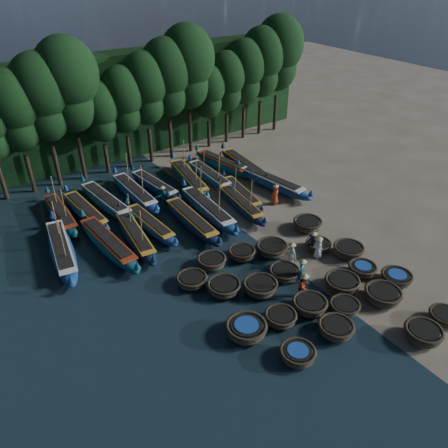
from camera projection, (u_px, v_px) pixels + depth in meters
ground at (281, 259)px, 30.21m from camera, size 120.00×120.00×0.00m
foliage_wall at (131, 104)px, 43.87m from camera, size 40.00×3.00×10.00m
coracle_3 at (423, 333)px, 23.77m from camera, size 2.46×2.46×0.80m
coracle_4 at (444, 317)px, 24.95m from camera, size 2.09×2.09×0.68m
coracle_5 at (298, 354)px, 22.65m from camera, size 1.94×1.94×0.69m
coracle_6 at (336, 328)px, 24.12m from camera, size 2.03×2.03×0.76m
coracle_7 at (345, 307)px, 25.66m from camera, size 1.83×1.83×0.66m
coracle_8 at (383, 295)px, 26.39m from camera, size 2.75×2.75×0.82m
coracle_9 at (397, 278)px, 27.89m from camera, size 2.21×2.21×0.70m
coracle_10 at (246, 329)px, 24.03m from camera, size 2.83×2.83×0.83m
coracle_11 at (281, 317)px, 24.86m from camera, size 1.93×1.93×0.72m
coracle_12 at (310, 305)px, 25.68m from camera, size 2.25×2.25×0.79m
coracle_13 at (342, 283)px, 27.41m from camera, size 2.74×2.74×0.75m
coracle_14 at (362, 269)px, 28.58m from camera, size 1.94×1.94×0.74m
coracle_15 at (224, 287)px, 27.09m from camera, size 2.18×2.18×0.74m
coracle_16 at (260, 286)px, 27.07m from camera, size 2.32×2.32×0.80m
coracle_17 at (284, 273)px, 28.35m from camera, size 2.03×2.03×0.67m
coracle_18 at (318, 245)px, 31.00m from camera, size 1.98×1.98×0.64m
coracle_19 at (348, 250)px, 30.30m from camera, size 2.27×2.27×0.83m
coracle_20 at (192, 280)px, 27.72m from camera, size 1.98×1.98×0.67m
coracle_21 at (212, 261)px, 29.24m from camera, size 2.01×2.01×0.79m
coracle_22 at (242, 253)px, 30.10m from camera, size 1.93×1.93×0.74m
coracle_23 at (272, 248)px, 30.47m from camera, size 2.44×2.44×0.83m
coracle_24 at (308, 224)px, 33.17m from camera, size 2.67×2.67×0.83m
long_boat_0 at (62, 250)px, 30.10m from camera, size 2.87×8.84×3.80m
long_boat_1 at (108, 243)px, 30.81m from camera, size 2.21×8.90×1.57m
long_boat_2 at (136, 236)px, 31.67m from camera, size 2.35×8.11×3.47m
long_boat_3 at (150, 224)px, 33.10m from camera, size 1.80×7.55×1.33m
long_boat_4 at (192, 220)px, 33.46m from camera, size 1.70×8.43×1.48m
long_boat_5 at (208, 209)px, 34.85m from camera, size 2.09×8.95×3.81m
long_boat_6 at (241, 204)px, 35.70m from camera, size 2.28×7.71×3.30m
long_boat_7 at (241, 194)px, 37.24m from camera, size 2.43×7.33×1.31m
long_boat_8 at (272, 182)px, 38.81m from camera, size 2.91×8.78×1.56m
long_boat_9 at (61, 214)px, 34.31m from camera, size 1.57×7.93×3.37m
long_boat_10 at (86, 211)px, 34.66m from camera, size 1.99×8.11×1.43m
long_boat_11 at (106, 201)px, 35.95m from camera, size 2.42×8.68×1.54m
long_boat_12 at (135, 192)px, 37.25m from camera, size 1.60×8.70×3.69m
long_boat_13 at (155, 185)px, 38.53m from camera, size 2.22×7.66×1.36m
long_boat_14 at (189, 179)px, 39.42m from camera, size 3.03×8.92×3.84m
long_boat_15 at (210, 176)px, 40.04m from camera, size 1.67×7.96×3.38m
long_boat_16 at (223, 164)px, 42.24m from camera, size 2.61×8.15×1.45m
long_boat_17 at (243, 165)px, 42.04m from camera, size 2.28×8.50×1.50m
fisherman_0 at (318, 247)px, 29.94m from camera, size 0.54×0.80×1.82m
fisherman_1 at (302, 270)px, 27.69m from camera, size 0.73×0.68×1.87m
fisherman_2 at (304, 285)px, 26.53m from camera, size 0.82×0.65×1.83m
fisherman_3 at (313, 242)px, 30.45m from camera, size 1.03×1.21×1.82m
fisherman_4 at (291, 254)px, 29.15m from camera, size 0.61×1.08×1.93m
fisherman_5 at (163, 195)px, 36.29m from camera, size 1.55×0.91×1.80m
fisherman_6 at (275, 194)px, 36.29m from camera, size 0.97×0.79×1.92m
tree_2 at (14, 110)px, 34.72m from camera, size 4.51×4.51×10.63m
tree_3 at (41, 97)px, 35.46m from camera, size 4.92×4.92×11.60m
tree_4 at (68, 84)px, 36.20m from camera, size 5.34×5.34×12.58m
tree_5 at (99, 111)px, 38.75m from camera, size 3.68×3.68×8.68m
tree_6 at (123, 99)px, 39.50m from camera, size 4.09×4.09×9.65m
tree_7 at (145, 88)px, 40.24m from camera, size 4.51×4.51×10.63m
tree_8 at (166, 77)px, 40.98m from camera, size 4.92×4.92×11.60m
tree_9 at (187, 66)px, 41.73m from camera, size 5.34×5.34×12.58m
tree_10 at (208, 91)px, 44.28m from camera, size 3.68×3.68×8.68m
tree_11 at (227, 81)px, 45.02m from camera, size 4.09×4.09×9.65m
tree_12 at (244, 71)px, 45.76m from camera, size 4.51×4.51×10.63m
tree_13 at (262, 62)px, 46.51m from camera, size 4.92×4.92×11.60m
tree_14 at (279, 52)px, 47.25m from camera, size 5.34×5.34×12.58m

